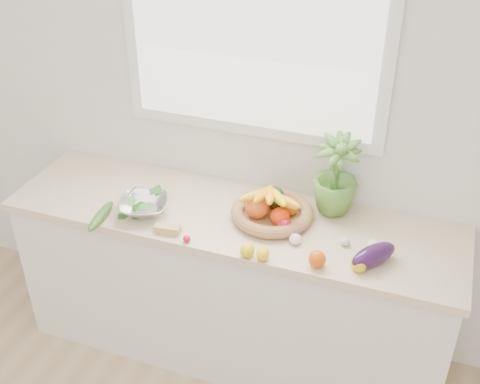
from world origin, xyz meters
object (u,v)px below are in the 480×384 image
(cucumber, at_px, (101,216))
(potted_herb, at_px, (336,174))
(eggplant, at_px, (374,255))
(colander_with_spinach, at_px, (144,203))
(fruit_basket, at_px, (271,208))
(apple, at_px, (284,226))

(cucumber, bearing_deg, potted_herb, 23.51)
(eggplant, distance_m, potted_herb, 0.45)
(eggplant, bearing_deg, colander_with_spinach, 179.81)
(eggplant, xyz_separation_m, fruit_basket, (-0.52, 0.18, 0.01))
(potted_herb, distance_m, colander_with_spinach, 0.93)
(eggplant, relative_size, potted_herb, 0.60)
(cucumber, relative_size, colander_with_spinach, 0.87)
(cucumber, bearing_deg, fruit_basket, 21.20)
(apple, relative_size, fruit_basket, 0.16)
(fruit_basket, bearing_deg, potted_herb, 29.70)
(apple, xyz_separation_m, fruit_basket, (-0.09, 0.10, 0.02))
(apple, bearing_deg, cucumber, -166.86)
(apple, xyz_separation_m, colander_with_spinach, (-0.68, -0.08, 0.02))
(eggplant, distance_m, fruit_basket, 0.55)
(potted_herb, bearing_deg, fruit_basket, -150.30)
(apple, relative_size, eggplant, 0.32)
(apple, xyz_separation_m, eggplant, (0.42, -0.08, 0.01))
(eggplant, relative_size, fruit_basket, 0.48)
(apple, xyz_separation_m, potted_herb, (0.17, 0.25, 0.18))
(apple, distance_m, colander_with_spinach, 0.69)
(cucumber, xyz_separation_m, potted_herb, (1.03, 0.45, 0.19))
(fruit_basket, bearing_deg, cucumber, -158.80)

